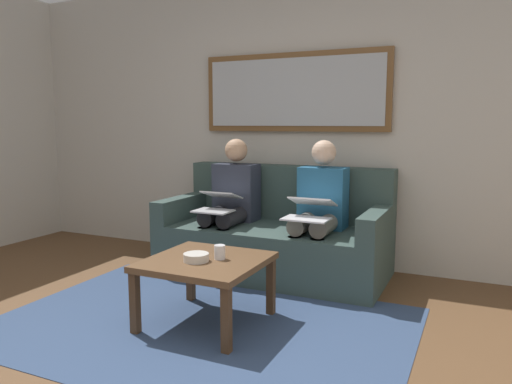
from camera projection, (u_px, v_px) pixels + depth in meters
The scene contains 11 objects.
wall_rear at pixel (297, 120), 4.54m from camera, with size 6.00×0.12×2.60m, color beige.
area_rug at pixel (200, 325), 3.15m from camera, with size 2.60×1.80×0.01m, color #33476B.
couch at pixel (276, 236), 4.24m from camera, with size 1.88×0.90×0.90m.
framed_mirror at pixel (294, 92), 4.42m from camera, with size 1.74×0.05×0.70m.
coffee_table at pixel (206, 267), 3.13m from camera, with size 0.71×0.71×0.43m.
cup at pixel (220, 252), 3.12m from camera, with size 0.07×0.07×0.09m, color silver.
bowl at pixel (196, 257), 3.07m from camera, with size 0.16×0.16×0.05m, color beige.
person_left at pixel (319, 207), 3.98m from camera, with size 0.38×0.58×1.14m.
laptop_white at pixel (310, 209), 3.76m from camera, with size 0.34×0.37×0.16m.
person_right at pixel (231, 200), 4.31m from camera, with size 0.38×0.58×1.14m.
laptop_silver at pixel (218, 202), 4.09m from camera, with size 0.30×0.37×0.16m.
Camera 1 is at (-1.58, 1.72, 1.28)m, focal length 34.71 mm.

